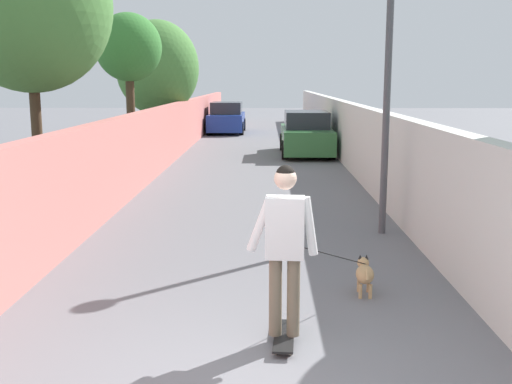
{
  "coord_description": "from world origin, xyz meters",
  "views": [
    {
      "loc": [
        -4.48,
        -0.29,
        2.62
      ],
      "look_at": [
        4.3,
        -0.14,
        1.0
      ],
      "focal_mm": 42.55,
      "sensor_mm": 36.0,
      "label": 1
    }
  ],
  "objects_px": {
    "skateboard": "(284,336)",
    "tree_left_far": "(129,49)",
    "dog": "(364,273)",
    "person_skateboarder": "(285,237)",
    "car_far": "(227,119)",
    "lamp_post": "(389,55)",
    "tree_left_distant": "(158,68)",
    "car_near": "(306,135)",
    "tree_left_mid": "(29,5)"
  },
  "relations": [
    {
      "from": "tree_left_mid",
      "to": "tree_left_far",
      "type": "xyz_separation_m",
      "value": [
        5.5,
        -0.66,
        -0.55
      ]
    },
    {
      "from": "dog",
      "to": "car_near",
      "type": "relative_size",
      "value": 0.4
    },
    {
      "from": "person_skateboarder",
      "to": "car_far",
      "type": "height_order",
      "value": "person_skateboarder"
    },
    {
      "from": "skateboard",
      "to": "car_near",
      "type": "height_order",
      "value": "car_near"
    },
    {
      "from": "car_near",
      "to": "car_far",
      "type": "xyz_separation_m",
      "value": [
        9.11,
        3.42,
        -0.0
      ]
    },
    {
      "from": "lamp_post",
      "to": "person_skateboarder",
      "type": "bearing_deg",
      "value": 157.9
    },
    {
      "from": "tree_left_far",
      "to": "lamp_post",
      "type": "xyz_separation_m",
      "value": [
        -7.19,
        -5.92,
        -0.46
      ]
    },
    {
      "from": "person_skateboarder",
      "to": "lamp_post",
      "type": "bearing_deg",
      "value": -22.1
    },
    {
      "from": "tree_left_distant",
      "to": "car_far",
      "type": "bearing_deg",
      "value": -16.57
    },
    {
      "from": "tree_left_mid",
      "to": "car_far",
      "type": "xyz_separation_m",
      "value": [
        18.73,
        -2.56,
        -3.32
      ]
    },
    {
      "from": "tree_left_far",
      "to": "tree_left_distant",
      "type": "xyz_separation_m",
      "value": [
        6.0,
        0.26,
        -0.41
      ]
    },
    {
      "from": "skateboard",
      "to": "tree_left_far",
      "type": "bearing_deg",
      "value": 19.25
    },
    {
      "from": "tree_left_distant",
      "to": "tree_left_far",
      "type": "bearing_deg",
      "value": -177.56
    },
    {
      "from": "person_skateboarder",
      "to": "tree_left_mid",
      "type": "bearing_deg",
      "value": 37.45
    },
    {
      "from": "tree_left_mid",
      "to": "person_skateboarder",
      "type": "distance_m",
      "value": 8.34
    },
    {
      "from": "tree_left_mid",
      "to": "car_far",
      "type": "bearing_deg",
      "value": -7.77
    },
    {
      "from": "tree_left_far",
      "to": "dog",
      "type": "xyz_separation_m",
      "value": [
        -10.27,
        -5.12,
        -3.21
      ]
    },
    {
      "from": "lamp_post",
      "to": "car_far",
      "type": "xyz_separation_m",
      "value": [
        20.41,
        4.02,
        -2.31
      ]
    },
    {
      "from": "tree_left_mid",
      "to": "dog",
      "type": "bearing_deg",
      "value": -129.56
    },
    {
      "from": "skateboard",
      "to": "person_skateboarder",
      "type": "relative_size",
      "value": 0.47
    },
    {
      "from": "tree_left_distant",
      "to": "skateboard",
      "type": "distance_m",
      "value": 18.47
    },
    {
      "from": "skateboard",
      "to": "car_near",
      "type": "relative_size",
      "value": 0.19
    },
    {
      "from": "person_skateboarder",
      "to": "car_near",
      "type": "relative_size",
      "value": 0.41
    },
    {
      "from": "skateboard",
      "to": "dog",
      "type": "relative_size",
      "value": 0.47
    },
    {
      "from": "tree_left_distant",
      "to": "lamp_post",
      "type": "height_order",
      "value": "tree_left_distant"
    },
    {
      "from": "tree_left_mid",
      "to": "car_near",
      "type": "xyz_separation_m",
      "value": [
        9.62,
        -5.98,
        -3.32
      ]
    },
    {
      "from": "tree_left_distant",
      "to": "dog",
      "type": "distance_m",
      "value": 17.36
    },
    {
      "from": "tree_left_mid",
      "to": "lamp_post",
      "type": "relative_size",
      "value": 1.29
    },
    {
      "from": "tree_left_far",
      "to": "car_far",
      "type": "height_order",
      "value": "tree_left_far"
    },
    {
      "from": "dog",
      "to": "car_near",
      "type": "bearing_deg",
      "value": -0.8
    },
    {
      "from": "lamp_post",
      "to": "dog",
      "type": "relative_size",
      "value": 2.57
    },
    {
      "from": "tree_left_mid",
      "to": "person_skateboarder",
      "type": "relative_size",
      "value": 3.3
    },
    {
      "from": "tree_left_mid",
      "to": "car_near",
      "type": "bearing_deg",
      "value": -31.87
    },
    {
      "from": "skateboard",
      "to": "dog",
      "type": "xyz_separation_m",
      "value": [
        1.43,
        -1.03,
        0.21
      ]
    },
    {
      "from": "tree_left_mid",
      "to": "skateboard",
      "type": "distance_m",
      "value": 8.76
    },
    {
      "from": "dog",
      "to": "skateboard",
      "type": "bearing_deg",
      "value": 144.13
    },
    {
      "from": "tree_left_mid",
      "to": "person_skateboarder",
      "type": "height_order",
      "value": "tree_left_mid"
    },
    {
      "from": "person_skateboarder",
      "to": "dog",
      "type": "xyz_separation_m",
      "value": [
        1.43,
        -1.03,
        -0.83
      ]
    },
    {
      "from": "person_skateboarder",
      "to": "car_far",
      "type": "distance_m",
      "value": 25.03
    },
    {
      "from": "tree_left_mid",
      "to": "tree_left_distant",
      "type": "distance_m",
      "value": 11.55
    },
    {
      "from": "car_far",
      "to": "tree_left_distant",
      "type": "bearing_deg",
      "value": 163.43
    },
    {
      "from": "car_near",
      "to": "skateboard",
      "type": "bearing_deg",
      "value": 175.55
    },
    {
      "from": "tree_left_distant",
      "to": "person_skateboarder",
      "type": "height_order",
      "value": "tree_left_distant"
    },
    {
      "from": "dog",
      "to": "tree_left_far",
      "type": "bearing_deg",
      "value": 26.48
    },
    {
      "from": "person_skateboarder",
      "to": "dog",
      "type": "bearing_deg",
      "value": -35.87
    },
    {
      "from": "tree_left_mid",
      "to": "skateboard",
      "type": "xyz_separation_m",
      "value": [
        -6.2,
        -4.75,
        -3.97
      ]
    },
    {
      "from": "car_far",
      "to": "skateboard",
      "type": "bearing_deg",
      "value": -174.97
    },
    {
      "from": "tree_left_far",
      "to": "car_near",
      "type": "xyz_separation_m",
      "value": [
        4.12,
        -5.32,
        -2.77
      ]
    },
    {
      "from": "person_skateboarder",
      "to": "car_near",
      "type": "height_order",
      "value": "person_skateboarder"
    },
    {
      "from": "dog",
      "to": "car_near",
      "type": "height_order",
      "value": "car_near"
    }
  ]
}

